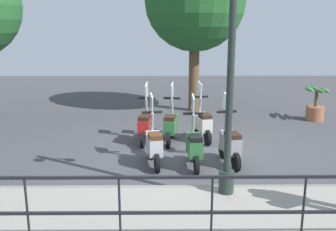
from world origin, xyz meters
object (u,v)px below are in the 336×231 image
tree_distant (195,1)px  scooter_near_2 (154,144)px  lamp_post_near (230,89)px  scooter_near_1 (194,146)px  scooter_far_1 (171,125)px  potted_palm (315,107)px  scooter_near_0 (230,143)px  scooter_far_0 (203,123)px  scooter_far_2 (145,125)px

tree_distant → scooter_near_2: (-5.38, 1.27, -3.28)m
lamp_post_near → scooter_near_1: size_ratio=2.69×
scooter_near_2 → scooter_far_1: 1.65m
potted_palm → scooter_far_1: bearing=116.5°
lamp_post_near → scooter_near_1: (1.55, 0.44, -1.50)m
tree_distant → scooter_near_2: tree_distant is taller
scooter_near_0 → scooter_far_1: (1.55, 1.27, 0.00)m
scooter_near_0 → scooter_near_1: same height
lamp_post_near → scooter_far_1: lamp_post_near is taller
scooter_far_0 → scooter_far_1: (-0.18, 0.85, 0.00)m
potted_palm → scooter_near_1: size_ratio=0.69×
tree_distant → scooter_near_2: 6.43m
scooter_near_2 → potted_palm: bearing=-62.0°
tree_distant → scooter_near_1: bearing=175.8°
scooter_near_2 → scooter_far_2: bearing=-0.2°
tree_distant → scooter_near_0: (-5.33, -0.38, -3.28)m
scooter_near_1 → scooter_far_2: same height
scooter_far_1 → scooter_far_2: size_ratio=1.00×
scooter_near_0 → scooter_far_2: size_ratio=1.00×
scooter_far_0 → tree_distant: bearing=-13.2°
potted_palm → scooter_far_2: (-2.32, 5.34, 0.04)m
lamp_post_near → tree_distant: 7.29m
scooter_near_0 → scooter_near_2: 1.65m
lamp_post_near → tree_distant: bearing=0.3°
scooter_near_2 → scooter_far_0: 2.17m
scooter_far_0 → scooter_far_2: (-0.17, 1.51, 0.00)m
scooter_near_0 → scooter_far_0: size_ratio=1.00×
scooter_near_2 → scooter_far_1: bearing=-23.3°
tree_distant → scooter_far_1: 5.08m
scooter_near_1 → scooter_far_2: size_ratio=1.00×
lamp_post_near → scooter_far_1: size_ratio=2.69×
scooter_far_2 → tree_distant: bearing=-16.2°
scooter_near_2 → scooter_far_2: same height
scooter_near_0 → scooter_far_2: bearing=40.6°
scooter_far_2 → potted_palm: bearing=-60.5°
tree_distant → potted_palm: size_ratio=5.18×
lamp_post_near → scooter_far_2: (3.29, 1.57, -1.50)m
scooter_near_0 → scooter_near_1: size_ratio=1.00×
scooter_near_0 → tree_distant: bearing=-6.3°
tree_distant → scooter_far_2: size_ratio=3.56×
scooter_far_0 → scooter_far_2: 1.52m
potted_palm → scooter_near_0: 5.17m
scooter_near_1 → scooter_near_2: bearing=78.5°
potted_palm → scooter_far_1: (-2.33, 4.68, 0.04)m
scooter_far_2 → scooter_far_0: bearing=-77.4°
tree_distant → scooter_far_2: tree_distant is taller
lamp_post_near → scooter_far_0: size_ratio=2.69×
scooter_near_1 → potted_palm: bearing=-48.4°
scooter_near_0 → scooter_far_0: (1.74, 0.41, 0.00)m
scooter_near_0 → scooter_near_2: (-0.05, 1.65, 0.00)m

